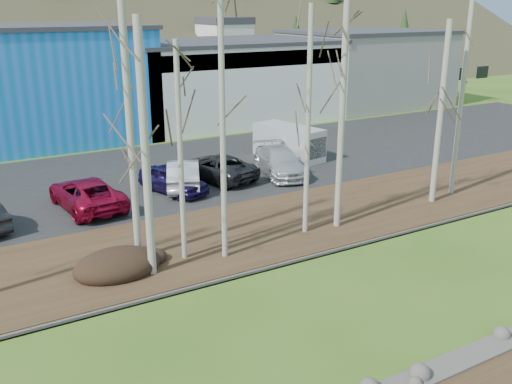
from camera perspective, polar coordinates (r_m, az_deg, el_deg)
near_bank_rocks at (r=17.20m, az=17.68°, el=-16.78°), size 80.00×0.80×0.50m
river at (r=19.66m, az=8.73°, el=-11.33°), size 80.00×8.00×0.90m
far_bank_rocks at (r=22.59m, az=2.16°, el=-7.02°), size 80.00×0.80×0.46m
far_bank at (r=25.08m, az=-1.77°, el=-4.18°), size 80.00×7.00×0.15m
parking_lot at (r=34.17m, az=-10.28°, el=1.66°), size 80.00×14.00×0.14m
building_blue at (r=45.50m, az=-24.17°, el=9.73°), size 20.40×12.24×8.30m
building_white at (r=50.83m, az=-3.26°, el=11.14°), size 18.36×12.24×6.80m
building_grey at (r=59.81m, az=10.79°, el=12.15°), size 14.28×12.24×7.30m
dirt_mound at (r=21.93m, az=-13.72°, el=-7.02°), size 3.27×2.31×0.64m
birch_1 at (r=21.58m, az=-12.44°, el=5.52°), size 0.27×0.27×9.78m
birch_2 at (r=21.11m, az=-3.37°, el=7.38°), size 0.22×0.22×11.04m
birch_3 at (r=20.16m, az=-11.01°, el=3.88°), size 0.30×0.30×9.20m
birch_4 at (r=21.41m, az=-7.57°, el=3.72°), size 0.20×0.20×8.35m
birch_5 at (r=23.86m, az=5.23°, el=6.78°), size 0.22×0.22×9.55m
birch_6 at (r=24.63m, az=8.59°, el=7.85°), size 0.27×0.27×10.26m
birch_7 at (r=29.22m, az=17.96°, el=7.40°), size 0.29×0.29×8.88m
birch_8 at (r=30.67m, az=20.07°, el=10.73°), size 0.25×0.25×12.11m
car_2 at (r=28.94m, az=-16.59°, el=-0.14°), size 2.95×5.61×1.51m
car_3 at (r=30.39m, az=-8.31°, el=1.26°), size 2.99×4.58×1.45m
car_4 at (r=31.12m, az=-7.29°, el=1.82°), size 3.41×5.04×1.57m
car_5 at (r=32.50m, az=-3.99°, el=2.51°), size 3.63×5.61×1.44m
car_6 at (r=33.41m, az=2.42°, el=3.07°), size 3.49×5.72×1.55m
van_white at (r=36.90m, az=3.52°, el=4.94°), size 2.89×5.07×2.09m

